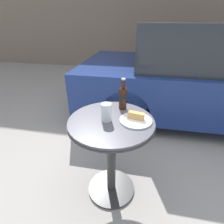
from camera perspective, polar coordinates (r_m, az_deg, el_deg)
ground_plane at (r=1.75m, az=-0.21°, el=-23.64°), size 30.00×30.00×0.00m
bistro_table at (r=1.38m, az=-0.25°, el=-10.20°), size 0.64×0.64×0.73m
cola_bottle_left at (r=1.38m, az=3.58°, el=4.87°), size 0.06×0.06×0.25m
drinking_glass at (r=1.22m, az=-1.86°, el=-0.33°), size 0.07×0.07×0.13m
lunch_plate_near at (r=1.25m, az=7.78°, el=-2.33°), size 0.23×0.23×0.06m
parked_car at (r=3.00m, az=29.40°, el=10.17°), size 3.88×1.72×1.33m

